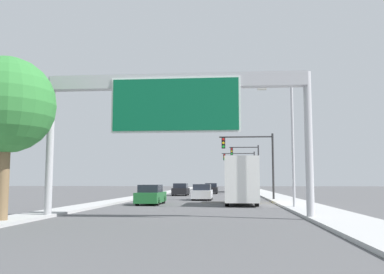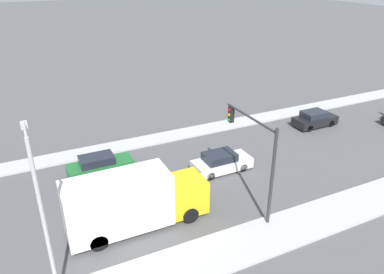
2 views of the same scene
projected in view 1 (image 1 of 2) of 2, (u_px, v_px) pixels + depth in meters
sidewalk_right at (265, 193)px, 61.72m from camera, size 3.00×120.00×0.15m
median_strip_left at (162, 193)px, 63.01m from camera, size 2.00×120.00×0.15m
sign_gantry at (176, 101)px, 21.24m from camera, size 13.28×0.73×7.15m
car_mid_center at (181, 190)px, 53.81m from camera, size 1.85×4.27×1.54m
car_mid_right at (211, 189)px, 61.74m from camera, size 1.85×4.74×1.52m
car_far_right at (202, 193)px, 41.30m from camera, size 1.84×4.50×1.52m
car_mid_left at (151, 195)px, 33.32m from camera, size 1.75×4.76×1.54m
truck_box_primary at (241, 181)px, 33.15m from camera, size 2.41×8.34×3.58m
truck_box_secondary at (235, 182)px, 71.40m from camera, size 2.33×8.91×3.36m
traffic_light_near_intersection at (255, 155)px, 40.58m from camera, size 5.17×0.32×6.33m
traffic_light_mid_block at (250, 161)px, 60.39m from camera, size 4.19×0.32×6.89m
traffic_light_far_intersection at (244, 164)px, 70.34m from camera, size 5.45×0.32×6.66m
palm_tree_foreground at (6, 106)px, 18.81m from camera, size 4.26×4.26×7.30m
street_lamp_right at (288, 135)px, 28.48m from camera, size 2.36×0.28×8.32m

